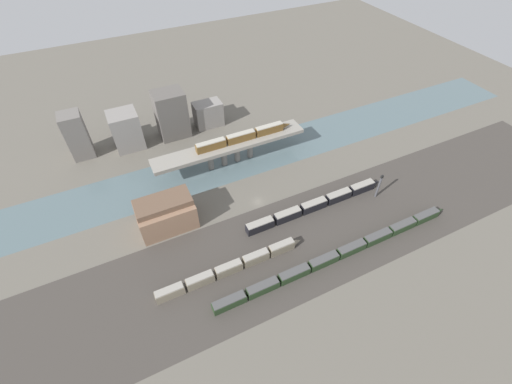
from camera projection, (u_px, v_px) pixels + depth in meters
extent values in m
plane|color=#666056|center=(258.00, 202.00, 136.50)|extent=(400.00, 400.00, 0.00)
cube|color=#423D38|center=(288.00, 246.00, 121.23)|extent=(280.00, 42.00, 0.01)
cube|color=slate|center=(231.00, 162.00, 154.04)|extent=(320.00, 25.18, 0.01)
cube|color=gray|center=(230.00, 145.00, 147.41)|extent=(68.32, 9.49, 1.64)
cylinder|color=gray|center=(211.00, 160.00, 148.12)|extent=(2.53, 2.53, 8.55)
cylinder|color=gray|center=(224.00, 156.00, 150.05)|extent=(2.53, 2.53, 8.55)
cylinder|color=gray|center=(237.00, 153.00, 151.98)|extent=(2.53, 2.53, 8.55)
cylinder|color=gray|center=(250.00, 149.00, 153.91)|extent=(2.53, 2.53, 8.55)
cube|color=brown|center=(211.00, 146.00, 143.00)|extent=(12.89, 2.86, 3.42)
cube|color=#B7B2A3|center=(210.00, 142.00, 141.64)|extent=(12.37, 2.63, 0.40)
cube|color=brown|center=(241.00, 137.00, 147.21)|extent=(12.89, 2.86, 3.42)
cube|color=#B7B2A3|center=(241.00, 134.00, 145.85)|extent=(12.37, 2.63, 0.40)
cube|color=brown|center=(269.00, 129.00, 151.41)|extent=(12.89, 2.86, 3.42)
cube|color=#B7B2A3|center=(269.00, 126.00, 150.06)|extent=(12.37, 2.63, 0.40)
cone|color=brown|center=(286.00, 125.00, 154.20)|extent=(4.51, 2.57, 2.57)
cube|color=#23381E|center=(229.00, 303.00, 104.55)|extent=(10.77, 3.00, 3.02)
cube|color=#4C4C4C|center=(229.00, 300.00, 103.34)|extent=(10.34, 2.76, 0.40)
cube|color=#23381E|center=(263.00, 288.00, 108.07)|extent=(10.77, 3.00, 3.02)
cube|color=#4C4C4C|center=(263.00, 285.00, 106.86)|extent=(10.34, 2.76, 0.40)
cube|color=#23381E|center=(294.00, 274.00, 111.58)|extent=(10.77, 3.00, 3.02)
cube|color=#4C4C4C|center=(295.00, 271.00, 110.37)|extent=(10.34, 2.76, 0.40)
cube|color=#23381E|center=(324.00, 261.00, 115.10)|extent=(10.77, 3.00, 3.02)
cube|color=#4C4C4C|center=(324.00, 258.00, 113.89)|extent=(10.34, 2.76, 0.40)
cube|color=#23381E|center=(351.00, 249.00, 118.62)|extent=(10.77, 3.00, 3.02)
cube|color=#4C4C4C|center=(352.00, 246.00, 117.41)|extent=(10.34, 2.76, 0.40)
cube|color=#23381E|center=(377.00, 237.00, 122.13)|extent=(10.77, 3.00, 3.02)
cube|color=#4C4C4C|center=(379.00, 235.00, 120.92)|extent=(10.34, 2.76, 0.40)
cube|color=#23381E|center=(402.00, 227.00, 125.65)|extent=(10.77, 3.00, 3.02)
cube|color=#4C4C4C|center=(403.00, 224.00, 124.44)|extent=(10.34, 2.76, 0.40)
cube|color=#23381E|center=(425.00, 216.00, 129.17)|extent=(10.77, 3.00, 3.02)
cube|color=#4C4C4C|center=(427.00, 213.00, 127.95)|extent=(10.34, 2.76, 0.40)
cone|color=#23381E|center=(439.00, 210.00, 131.50)|extent=(3.77, 2.70, 2.70)
cube|color=gray|center=(170.00, 293.00, 106.55)|extent=(9.15, 2.73, 3.58)
cube|color=#9E998E|center=(169.00, 290.00, 105.15)|extent=(8.78, 2.51, 0.40)
cube|color=gray|center=(200.00, 281.00, 109.60)|extent=(9.15, 2.73, 3.58)
cube|color=#9E998E|center=(199.00, 277.00, 108.19)|extent=(8.78, 2.51, 0.40)
cube|color=gray|center=(229.00, 269.00, 112.64)|extent=(9.15, 2.73, 3.58)
cube|color=#9E998E|center=(228.00, 266.00, 111.23)|extent=(8.78, 2.51, 0.40)
cube|color=gray|center=(256.00, 258.00, 115.68)|extent=(9.15, 2.73, 3.58)
cube|color=#9E998E|center=(256.00, 255.00, 114.28)|extent=(8.78, 2.51, 0.40)
cube|color=gray|center=(282.00, 247.00, 118.73)|extent=(9.15, 2.73, 3.58)
cube|color=#9E998E|center=(282.00, 244.00, 117.32)|extent=(8.78, 2.51, 0.40)
cone|color=gray|center=(297.00, 242.00, 120.75)|extent=(3.20, 2.46, 2.46)
cube|color=black|center=(260.00, 226.00, 125.58)|extent=(10.60, 3.18, 3.48)
cube|color=#9E998E|center=(260.00, 223.00, 124.21)|extent=(10.17, 2.92, 0.40)
cube|color=black|center=(287.00, 216.00, 129.15)|extent=(10.60, 3.18, 3.48)
cube|color=#9E998E|center=(288.00, 212.00, 127.78)|extent=(10.17, 2.92, 0.40)
cube|color=black|center=(314.00, 206.00, 132.72)|extent=(10.60, 3.18, 3.48)
cube|color=#9E998E|center=(314.00, 202.00, 131.35)|extent=(10.17, 2.92, 0.40)
cube|color=black|center=(338.00, 196.00, 136.29)|extent=(10.60, 3.18, 3.48)
cube|color=#9E998E|center=(339.00, 193.00, 134.91)|extent=(10.17, 2.92, 0.40)
cube|color=black|center=(362.00, 188.00, 139.85)|extent=(10.60, 3.18, 3.48)
cube|color=#9E998E|center=(363.00, 184.00, 138.48)|extent=(10.17, 2.92, 0.40)
cone|color=black|center=(376.00, 183.00, 142.17)|extent=(3.71, 2.86, 2.86)
cube|color=#937056|center=(166.00, 215.00, 124.93)|extent=(20.20, 13.72, 10.41)
cube|color=brown|center=(163.00, 203.00, 120.44)|extent=(19.79, 9.60, 2.29)
cylinder|color=#4C4C51|center=(378.00, 187.00, 135.15)|extent=(0.87, 0.87, 10.18)
cube|color=black|center=(382.00, 177.00, 131.13)|extent=(1.00, 0.70, 1.20)
cube|color=slate|center=(77.00, 135.00, 150.18)|extent=(9.02, 9.33, 21.44)
cube|color=gray|center=(126.00, 130.00, 156.32)|extent=(12.66, 12.08, 17.63)
cube|color=#605B56|center=(171.00, 114.00, 161.19)|extent=(14.02, 11.70, 22.63)
cube|color=gray|center=(208.00, 114.00, 170.66)|extent=(13.76, 8.68, 12.34)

